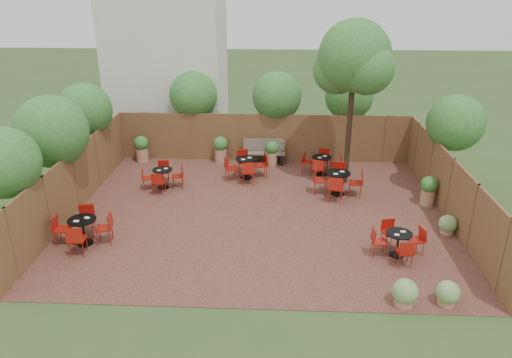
{
  "coord_description": "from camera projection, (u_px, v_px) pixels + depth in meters",
  "views": [
    {
      "loc": [
        0.58,
        -14.15,
        7.09
      ],
      "look_at": [
        -0.12,
        0.5,
        1.0
      ],
      "focal_mm": 33.84,
      "sensor_mm": 36.0,
      "label": 1
    }
  ],
  "objects": [
    {
      "name": "courtyard_paving",
      "position": [
        259.0,
        213.0,
        15.79
      ],
      "size": [
        12.0,
        10.0,
        0.02
      ],
      "primitive_type": "cube",
      "color": "#321B14",
      "rests_on": "ground"
    },
    {
      "name": "overhang_foliage",
      "position": [
        204.0,
        113.0,
        17.39
      ],
      "size": [
        15.23,
        10.26,
        2.29
      ],
      "color": "#2A6821",
      "rests_on": "ground"
    },
    {
      "name": "fence_back",
      "position": [
        264.0,
        138.0,
        20.03
      ],
      "size": [
        12.0,
        0.08,
        2.0
      ],
      "primitive_type": "cube",
      "color": "brown",
      "rests_on": "ground"
    },
    {
      "name": "bistro_tables",
      "position": [
        257.0,
        189.0,
        16.49
      ],
      "size": [
        10.41,
        7.42,
        0.95
      ],
      "color": "black",
      "rests_on": "courtyard_paving"
    },
    {
      "name": "planters",
      "position": [
        247.0,
        157.0,
        19.06
      ],
      "size": [
        11.3,
        4.36,
        1.1
      ],
      "color": "#A57152",
      "rests_on": "courtyard_paving"
    },
    {
      "name": "fence_left",
      "position": [
        75.0,
        182.0,
        15.68
      ],
      "size": [
        0.08,
        10.0,
        2.0
      ],
      "primitive_type": "cube",
      "color": "brown",
      "rests_on": "ground"
    },
    {
      "name": "ground",
      "position": [
        259.0,
        213.0,
        15.8
      ],
      "size": [
        80.0,
        80.0,
        0.0
      ],
      "primitive_type": "plane",
      "color": "#354F23",
      "rests_on": "ground"
    },
    {
      "name": "park_bench_right",
      "position": [
        263.0,
        151.0,
        19.87
      ],
      "size": [
        1.67,
        0.62,
        1.02
      ],
      "rotation": [
        0.0,
        0.0,
        0.05
      ],
      "color": "brown",
      "rests_on": "courtyard_paving"
    },
    {
      "name": "courtyard_tree",
      "position": [
        354.0,
        62.0,
        16.47
      ],
      "size": [
        2.68,
        2.58,
        5.91
      ],
      "rotation": [
        0.0,
        0.0,
        -0.31
      ],
      "color": "black",
      "rests_on": "courtyard_paving"
    },
    {
      "name": "park_bench_left",
      "position": [
        266.0,
        151.0,
        19.87
      ],
      "size": [
        1.58,
        0.52,
        0.97
      ],
      "rotation": [
        0.0,
        0.0,
        -0.01
      ],
      "color": "brown",
      "rests_on": "courtyard_paving"
    },
    {
      "name": "fence_right",
      "position": [
        449.0,
        189.0,
        15.15
      ],
      "size": [
        0.08,
        10.0,
        2.0
      ],
      "primitive_type": "cube",
      "color": "brown",
      "rests_on": "ground"
    },
    {
      "name": "low_shrubs",
      "position": [
        432.0,
        270.0,
        12.14
      ],
      "size": [
        2.67,
        4.11,
        0.66
      ],
      "color": "#A57152",
      "rests_on": "courtyard_paving"
    },
    {
      "name": "neighbour_building",
      "position": [
        168.0,
        53.0,
        21.84
      ],
      "size": [
        5.0,
        4.0,
        8.0
      ],
      "primitive_type": "cube",
      "color": "beige",
      "rests_on": "ground"
    }
  ]
}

